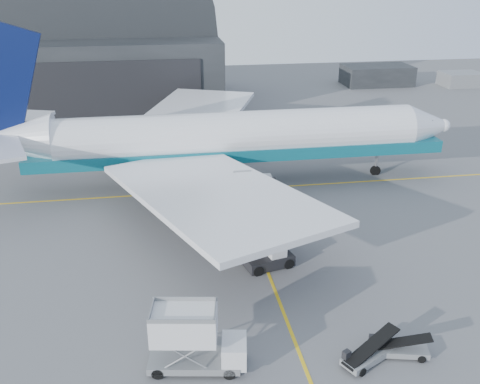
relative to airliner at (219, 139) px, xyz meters
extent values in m
plane|color=#565659|center=(1.57, -21.97, -5.49)|extent=(200.00, 200.00, 0.00)
cube|color=yellow|center=(1.57, -1.97, -5.48)|extent=(80.00, 0.25, 0.02)
cube|color=yellow|center=(1.57, -23.97, -5.48)|extent=(0.25, 40.00, 0.02)
cube|color=black|center=(-20.43, 43.03, 0.51)|extent=(50.00, 28.00, 12.00)
cube|color=black|center=(-20.43, 28.93, -0.49)|extent=(42.00, 0.40, 9.50)
cube|color=black|center=(39.57, 50.03, -5.49)|extent=(14.00, 8.00, 4.00)
cube|color=gray|center=(56.57, 46.03, -5.49)|extent=(8.00, 6.00, 2.80)
cylinder|color=white|center=(2.29, 0.00, 0.32)|extent=(40.21, 5.36, 5.36)
cone|color=white|center=(24.85, 0.00, 0.32)|extent=(4.91, 5.36, 5.36)
sphere|color=white|center=(27.08, 0.00, 0.32)|extent=(1.56, 1.56, 1.56)
cone|color=white|center=(-21.73, 0.00, 0.99)|extent=(7.82, 5.36, 5.36)
cube|color=black|center=(23.51, 0.00, 0.99)|extent=(2.90, 2.46, 0.78)
cube|color=#0C5767|center=(2.29, 0.00, -1.41)|extent=(46.91, 5.42, 1.34)
cube|color=white|center=(-2.18, -13.40, -0.80)|extent=(20.60, 27.38, 1.63)
cube|color=white|center=(-2.18, 13.40, -0.80)|extent=(20.60, 27.38, 1.63)
cube|color=white|center=(-22.29, 5.03, 1.66)|extent=(6.84, 9.35, 0.39)
cylinder|color=gray|center=(1.17, -8.93, -2.58)|extent=(5.81, 3.02, 3.02)
cylinder|color=gray|center=(1.17, 8.93, -2.58)|extent=(5.81, 3.02, 3.02)
cylinder|color=#A5A5AA|center=(19.04, 0.00, -3.92)|extent=(0.31, 0.31, 3.13)
cylinder|color=black|center=(19.04, 0.00, -4.98)|extent=(1.23, 0.39, 1.23)
cylinder|color=black|center=(0.05, -3.57, -4.87)|extent=(1.45, 0.50, 1.45)
cylinder|color=black|center=(0.05, 3.57, -4.87)|extent=(1.45, 0.50, 1.45)
cube|color=gray|center=(-5.34, -30.33, -4.96)|extent=(6.07, 3.21, 0.48)
cube|color=silver|center=(-2.87, -30.73, -4.19)|extent=(1.87, 2.43, 1.54)
cube|color=black|center=(-2.16, -30.85, -3.95)|extent=(0.37, 1.82, 0.87)
cube|color=silver|center=(-5.91, -30.24, -2.22)|extent=(4.37, 3.02, 1.92)
cylinder|color=black|center=(-3.31, -31.68, -5.10)|extent=(0.81, 0.41, 0.77)
cylinder|color=black|center=(-2.99, -29.69, -5.10)|extent=(0.81, 0.41, 0.77)
cylinder|color=black|center=(-7.68, -30.97, -5.10)|extent=(0.81, 0.41, 0.77)
cylinder|color=black|center=(-7.36, -28.98, -5.10)|extent=(0.81, 0.41, 0.77)
cube|color=black|center=(1.80, -18.90, -4.93)|extent=(4.49, 3.19, 0.91)
cube|color=silver|center=(2.38, -18.74, -4.12)|extent=(1.84, 2.13, 0.91)
cylinder|color=black|center=(3.43, -19.52, -5.08)|extent=(0.97, 0.57, 0.91)
cylinder|color=black|center=(2.91, -17.56, -5.08)|extent=(0.97, 0.57, 0.91)
cylinder|color=black|center=(0.68, -20.24, -5.08)|extent=(0.97, 0.57, 0.91)
cylinder|color=black|center=(0.16, -18.28, -5.08)|extent=(0.97, 0.57, 0.91)
cube|color=gray|center=(5.92, -31.42, -5.06)|extent=(4.38, 3.22, 0.43)
cube|color=black|center=(5.92, -31.42, -4.39)|extent=(4.40, 2.92, 1.22)
cube|color=black|center=(4.16, -31.75, -4.58)|extent=(0.60, 0.56, 0.57)
cylinder|color=black|center=(7.58, -31.30, -5.20)|extent=(0.62, 0.48, 0.57)
cylinder|color=black|center=(6.96, -30.12, -5.20)|extent=(0.62, 0.48, 0.57)
cylinder|color=black|center=(4.88, -32.72, -5.20)|extent=(0.62, 0.48, 0.57)
cylinder|color=black|center=(4.26, -31.54, -5.20)|extent=(0.62, 0.48, 0.57)
cube|color=gray|center=(7.87, -31.25, -5.09)|extent=(4.09, 2.16, 0.40)
cube|color=black|center=(7.87, -31.25, -4.47)|extent=(4.24, 1.79, 1.13)
cube|color=black|center=(6.43, -30.42, -4.65)|extent=(0.51, 0.44, 0.53)
cylinder|color=black|center=(9.11, -32.17, -5.22)|extent=(0.57, 0.33, 0.53)
cylinder|color=black|center=(9.39, -30.96, -5.22)|extent=(0.57, 0.33, 0.53)
cylinder|color=black|center=(6.35, -31.54, -5.22)|extent=(0.57, 0.33, 0.53)
cylinder|color=black|center=(6.63, -30.33, -5.22)|extent=(0.57, 0.33, 0.53)
cube|color=#F15107|center=(-0.75, -17.32, -5.47)|extent=(0.38, 0.38, 0.03)
cone|color=#F15107|center=(-0.75, -17.32, -5.21)|extent=(0.38, 0.38, 0.55)
camera|label=1|loc=(-6.72, -57.33, 18.17)|focal=40.00mm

